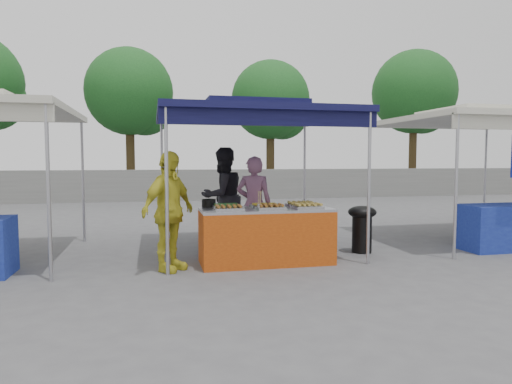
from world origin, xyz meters
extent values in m
plane|color=#4F4E50|center=(0.00, 0.00, 0.00)|extent=(80.00, 80.00, 0.00)
cube|color=slate|center=(0.00, 11.00, 0.60)|extent=(40.00, 0.25, 1.20)
cylinder|color=#A4A3AA|center=(-1.50, -0.50, 1.15)|extent=(0.05, 0.05, 2.30)
cylinder|color=#A4A3AA|center=(1.50, -0.50, 1.15)|extent=(0.05, 0.05, 2.30)
cylinder|color=#A4A3AA|center=(-1.50, 2.50, 1.15)|extent=(0.05, 0.05, 2.30)
cylinder|color=#A4A3AA|center=(1.50, 2.50, 1.15)|extent=(0.05, 0.05, 2.30)
cube|color=#0E0E38|center=(0.00, 1.00, 2.35)|extent=(3.20, 3.20, 0.10)
cube|color=#0E0E38|center=(0.00, 1.00, 2.48)|extent=(1.65, 1.65, 0.18)
cube|color=#0E0E38|center=(0.00, -0.50, 2.20)|extent=(3.20, 0.04, 0.25)
cylinder|color=#A4A3AA|center=(-3.00, -0.50, 1.15)|extent=(0.05, 0.05, 2.30)
cylinder|color=#A4A3AA|center=(-3.00, 2.50, 1.15)|extent=(0.05, 0.05, 2.30)
cylinder|color=#A4A3AA|center=(3.00, -0.50, 1.15)|extent=(0.05, 0.05, 2.30)
cylinder|color=#A4A3AA|center=(3.00, 2.50, 1.15)|extent=(0.05, 0.05, 2.30)
cylinder|color=#A4A3AA|center=(6.00, 2.50, 1.15)|extent=(0.05, 0.05, 2.30)
cube|color=beige|center=(4.50, 1.00, 2.35)|extent=(3.20, 3.20, 0.10)
cube|color=beige|center=(4.50, 1.00, 2.48)|extent=(1.65, 1.65, 0.18)
cube|color=navy|center=(4.50, 0.00, 0.40)|extent=(1.80, 0.70, 0.80)
cylinder|color=#382B15|center=(-2.58, 13.12, 1.98)|extent=(0.36, 0.36, 3.96)
sphere|color=#1B511D|center=(-2.58, 13.12, 4.42)|extent=(3.62, 3.62, 3.62)
sphere|color=#1B511D|center=(-1.98, 13.32, 3.85)|extent=(2.49, 2.49, 2.49)
cylinder|color=#382B15|center=(3.42, 12.80, 1.89)|extent=(0.36, 0.36, 3.77)
sphere|color=#1B511D|center=(3.42, 12.80, 4.20)|extent=(3.45, 3.45, 3.45)
sphere|color=#1B511D|center=(4.02, 13.00, 3.67)|extent=(2.37, 2.37, 2.37)
cylinder|color=#382B15|center=(10.51, 12.92, 2.15)|extent=(0.36, 0.36, 4.31)
sphere|color=#1B511D|center=(10.51, 12.92, 4.80)|extent=(3.94, 3.94, 3.94)
sphere|color=#1B511D|center=(11.11, 13.12, 4.18)|extent=(2.71, 2.71, 2.71)
cube|color=#A9400F|center=(0.00, -0.10, 0.40)|extent=(2.00, 0.80, 0.81)
cube|color=#A4A3AA|center=(0.00, -0.10, 0.83)|extent=(2.00, 0.80, 0.04)
cube|color=#AFAEB3|center=(-0.62, -0.34, 0.88)|extent=(0.42, 0.30, 0.05)
cube|color=brown|center=(-0.62, -0.34, 0.91)|extent=(0.35, 0.25, 0.02)
cube|color=#AFAEB3|center=(0.01, -0.34, 0.88)|extent=(0.42, 0.30, 0.05)
cube|color=brown|center=(0.01, -0.34, 0.91)|extent=(0.35, 0.25, 0.02)
cube|color=#AFAEB3|center=(0.59, -0.33, 0.88)|extent=(0.42, 0.30, 0.05)
cube|color=olive|center=(0.59, -0.33, 0.91)|extent=(0.35, 0.25, 0.02)
cube|color=#AFAEB3|center=(-0.60, -0.03, 0.88)|extent=(0.42, 0.30, 0.05)
cube|color=#1C4C1A|center=(-0.60, -0.03, 0.91)|extent=(0.35, 0.25, 0.02)
cube|color=#AFAEB3|center=(0.00, 0.01, 0.88)|extent=(0.42, 0.30, 0.05)
cube|color=gold|center=(0.00, 0.01, 0.91)|extent=(0.35, 0.25, 0.02)
cube|color=#AFAEB3|center=(0.58, -0.01, 0.88)|extent=(0.42, 0.30, 0.05)
cube|color=olive|center=(0.58, -0.01, 0.91)|extent=(0.35, 0.25, 0.02)
cylinder|color=black|center=(-0.84, 0.23, 0.91)|extent=(0.22, 0.22, 0.13)
cylinder|color=#A4A3AA|center=(-0.15, -0.30, 0.89)|extent=(0.07, 0.07, 0.09)
cylinder|color=black|center=(1.80, 0.33, 0.32)|extent=(0.33, 0.33, 0.65)
ellipsoid|color=black|center=(1.80, 0.33, 0.70)|extent=(0.48, 0.48, 0.22)
cube|color=navy|center=(-0.47, 0.63, 0.16)|extent=(0.52, 0.36, 0.31)
cube|color=navy|center=(0.37, 0.68, 0.14)|extent=(0.46, 0.32, 0.28)
cube|color=navy|center=(0.37, 0.68, 0.41)|extent=(0.43, 0.30, 0.26)
imported|color=#784C69|center=(-0.01, 0.70, 0.83)|extent=(0.70, 0.58, 1.65)
imported|color=black|center=(-0.42, 1.53, 0.91)|extent=(1.10, 1.02, 1.82)
imported|color=gold|center=(-1.47, -0.25, 0.86)|extent=(1.00, 1.02, 1.72)
camera|label=1|loc=(-1.68, -6.82, 1.60)|focal=32.00mm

